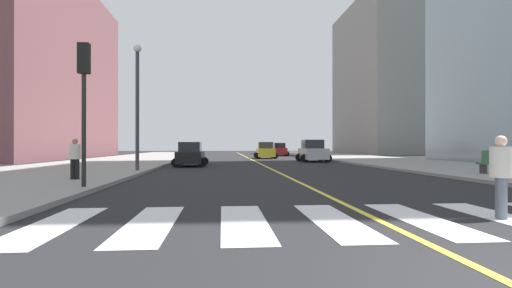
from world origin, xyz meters
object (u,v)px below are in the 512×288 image
at_px(car_black_third, 191,155).
at_px(street_lamp, 137,95).
at_px(car_red_nearest, 279,150).
at_px(car_silver_fourth, 313,151).
at_px(park_bench, 498,162).
at_px(pedestrian_walking_west, 75,157).
at_px(car_yellow_second, 265,151).
at_px(traffic_light_far_corner, 84,86).
at_px(pedestrian_crossing, 501,173).

xyz_separation_m(car_black_third, street_lamp, (-2.37, -6.73, 3.44)).
distance_m(car_red_nearest, car_silver_fourth, 22.03).
height_order(car_red_nearest, park_bench, car_red_nearest).
relative_size(pedestrian_walking_west, street_lamp, 0.24).
bearing_deg(car_yellow_second, pedestrian_walking_west, 71.58).
xyz_separation_m(car_red_nearest, park_bench, (4.83, -40.24, -0.19)).
xyz_separation_m(car_black_third, pedestrian_walking_west, (-3.62, -12.50, 0.23)).
distance_m(traffic_light_far_corner, street_lamp, 8.81).
distance_m(car_red_nearest, traffic_light_far_corner, 46.80).
xyz_separation_m(car_yellow_second, pedestrian_crossing, (0.70, -38.16, 0.06)).
distance_m(car_red_nearest, pedestrian_walking_west, 44.26).
bearing_deg(pedestrian_crossing, car_yellow_second, 28.30).
xyz_separation_m(traffic_light_far_corner, pedestrian_crossing, (10.23, -5.81, -2.53)).
bearing_deg(traffic_light_far_corner, car_black_third, 81.69).
distance_m(car_black_third, street_lamp, 7.92).
height_order(traffic_light_far_corner, park_bench, traffic_light_far_corner).
distance_m(car_black_third, pedestrian_crossing, 22.76).
bearing_deg(car_red_nearest, pedestrian_crossing, 89.50).
relative_size(car_silver_fourth, pedestrian_walking_west, 2.82).
bearing_deg(car_silver_fourth, street_lamp, 48.77).
xyz_separation_m(car_red_nearest, traffic_light_far_corner, (-12.97, -44.89, 2.59)).
bearing_deg(car_black_third, street_lamp, -108.10).
relative_size(car_black_third, pedestrian_crossing, 2.31).
height_order(car_silver_fourth, pedestrian_walking_west, car_silver_fourth).
relative_size(park_bench, street_lamp, 0.26).
distance_m(pedestrian_crossing, pedestrian_walking_west, 14.57).
height_order(car_black_third, park_bench, car_black_third).
distance_m(car_red_nearest, car_black_third, 31.27).
bearing_deg(pedestrian_walking_west, pedestrian_crossing, 147.43).
bearing_deg(pedestrian_crossing, car_red_nearest, 24.15).
bearing_deg(park_bench, street_lamp, 79.52).
bearing_deg(car_red_nearest, car_black_third, 72.57).
xyz_separation_m(park_bench, pedestrian_walking_west, (-19.15, -1.64, 0.36)).
height_order(car_red_nearest, car_black_third, car_red_nearest).
height_order(car_black_third, street_lamp, street_lamp).
distance_m(car_black_third, traffic_light_far_corner, 15.90).
bearing_deg(street_lamp, car_red_nearest, 70.10).
bearing_deg(pedestrian_walking_west, car_black_third, -101.44).
xyz_separation_m(car_yellow_second, street_lamp, (-9.63, -23.57, 3.37)).
bearing_deg(car_black_third, car_silver_fourth, 35.89).
bearing_deg(car_silver_fourth, car_yellow_second, -68.89).
distance_m(pedestrian_crossing, street_lamp, 18.19).
distance_m(traffic_light_far_corner, pedestrian_crossing, 12.04).
distance_m(car_silver_fourth, park_bench, 18.85).
distance_m(park_bench, pedestrian_walking_west, 19.23).
height_order(car_black_third, car_silver_fourth, car_silver_fourth).
height_order(car_silver_fourth, park_bench, car_silver_fourth).
distance_m(car_yellow_second, park_bench, 28.90).
relative_size(car_red_nearest, street_lamp, 0.62).
relative_size(car_red_nearest, park_bench, 2.35).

